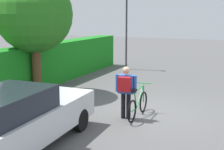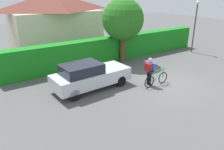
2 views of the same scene
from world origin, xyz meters
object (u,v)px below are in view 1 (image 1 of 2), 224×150
at_px(person_rider, 126,88).
at_px(bicycle, 138,105).
at_px(street_lamp, 126,21).
at_px(parked_car_near, 20,118).
at_px(tree_kerbside, 34,15).

bearing_deg(person_rider, bicycle, -41.85).
bearing_deg(street_lamp, parked_car_near, -170.75).
bearing_deg(tree_kerbside, bicycle, -102.43).
xyz_separation_m(parked_car_near, street_lamp, (10.77, 1.75, 1.94)).
relative_size(parked_car_near, street_lamp, 1.02).
height_order(parked_car_near, street_lamp, street_lamp).
bearing_deg(street_lamp, tree_kerbside, 170.57).
relative_size(parked_car_near, tree_kerbside, 0.95).
height_order(bicycle, street_lamp, street_lamp).
height_order(parked_car_near, tree_kerbside, tree_kerbside).
distance_m(bicycle, tree_kerbside, 5.30).
bearing_deg(bicycle, parked_car_near, 153.19).
distance_m(street_lamp, tree_kerbside, 6.62).
distance_m(bicycle, person_rider, 0.70).
relative_size(person_rider, tree_kerbside, 0.35).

